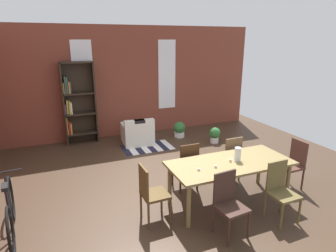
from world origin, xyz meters
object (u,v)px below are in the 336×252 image
object	(u,v)px
dining_chair_head_left	(151,192)
bicycle_second	(11,212)
vase_on_table	(238,154)
potted_plant_by_shelf	(215,134)
dining_chair_far_right	(230,157)
dining_table	(230,166)
dining_chair_far_left	(187,165)
armchair_white	(138,134)
dining_chair_near_right	(280,189)
dining_chair_head_right	(293,163)
potted_plant_corner	(233,155)
potted_plant_window	(179,129)
dining_chair_near_left	(228,202)
bookshelf_tall	(77,103)

from	to	relation	value
dining_chair_head_left	bicycle_second	distance (m)	2.06
vase_on_table	potted_plant_by_shelf	world-z (taller)	vase_on_table
bicycle_second	dining_chair_far_right	bearing A→B (deg)	3.19
dining_table	dining_chair_far_left	bearing A→B (deg)	124.39
armchair_white	dining_chair_near_right	bearing A→B (deg)	-75.38
dining_table	dining_chair_far_left	xyz separation A→B (m)	(-0.48, 0.70, -0.18)
dining_chair_head_right	potted_plant_corner	world-z (taller)	dining_chair_head_right
dining_chair_head_right	armchair_white	distance (m)	4.07
dining_chair_head_right	dining_chair_far_left	world-z (taller)	same
potted_plant_window	dining_chair_head_right	bearing A→B (deg)	-78.03
dining_chair_far_right	dining_chair_near_left	bearing A→B (deg)	-124.63
dining_table	vase_on_table	size ratio (longest dim) A/B	8.91
dining_chair_head_left	armchair_white	bearing A→B (deg)	76.87
dining_chair_near_left	potted_plant_window	xyz separation A→B (m)	(1.17, 4.27, -0.28)
dining_table	dining_chair_far_right	xyz separation A→B (m)	(0.48, 0.70, -0.18)
dining_chair_near_right	potted_plant_window	distance (m)	4.28
armchair_white	dining_chair_near_left	bearing A→B (deg)	-88.18
dining_chair_head_right	potted_plant_by_shelf	bearing A→B (deg)	91.07
dining_table	armchair_white	xyz separation A→B (m)	(-0.62, 3.51, -0.42)
potted_plant_corner	dining_chair_near_right	bearing A→B (deg)	-104.08
potted_plant_corner	dining_chair_far_left	bearing A→B (deg)	-158.02
potted_plant_corner	dining_table	bearing A→B (deg)	-127.17
bookshelf_tall	armchair_white	size ratio (longest dim) A/B	2.61
dining_chair_near_left	dining_chair_far_right	bearing A→B (deg)	55.37
dining_chair_far_right	armchair_white	bearing A→B (deg)	111.39
dining_chair_near_right	dining_chair_near_left	bearing A→B (deg)	-179.98
dining_chair_far_left	vase_on_table	bearing A→B (deg)	-48.48
dining_chair_near_left	potted_plant_corner	xyz separation A→B (m)	(1.46, 1.98, -0.26)
vase_on_table	bookshelf_tall	bearing A→B (deg)	117.86
dining_table	potted_plant_corner	bearing A→B (deg)	52.83
dining_chair_near_right	dining_chair_far_left	world-z (taller)	same
dining_chair_near_right	armchair_white	xyz separation A→B (m)	(-1.10, 4.20, -0.23)
dining_chair_far_right	dining_chair_head_right	distance (m)	1.19
potted_plant_window	bicycle_second	bearing A→B (deg)	-143.08
bookshelf_tall	potted_plant_by_shelf	bearing A→B (deg)	-22.81
potted_plant_corner	bicycle_second	bearing A→B (deg)	-169.65
vase_on_table	potted_plant_window	world-z (taller)	vase_on_table
potted_plant_corner	armchair_white	bearing A→B (deg)	125.68
dining_chair_near_right	bicycle_second	size ratio (longest dim) A/B	0.56
bookshelf_tall	dining_chair_near_right	bearing A→B (deg)	-62.44
dining_chair_head_left	potted_plant_by_shelf	distance (m)	3.95
vase_on_table	dining_chair_near_right	xyz separation A→B (m)	(0.34, -0.70, -0.38)
dining_chair_head_left	bicycle_second	world-z (taller)	dining_chair_head_left
armchair_white	bicycle_second	world-z (taller)	bicycle_second
dining_chair_far_right	dining_chair_near_left	world-z (taller)	same
armchair_white	bicycle_second	distance (m)	4.13
dining_chair_far_right	potted_plant_window	distance (m)	2.89
dining_chair_far_right	potted_plant_window	xyz separation A→B (m)	(0.20, 2.87, -0.28)
dining_chair_near_right	dining_chair_near_left	xyz separation A→B (m)	(-0.96, -0.00, 0.00)
vase_on_table	dining_chair_head_left	size ratio (longest dim) A/B	0.25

